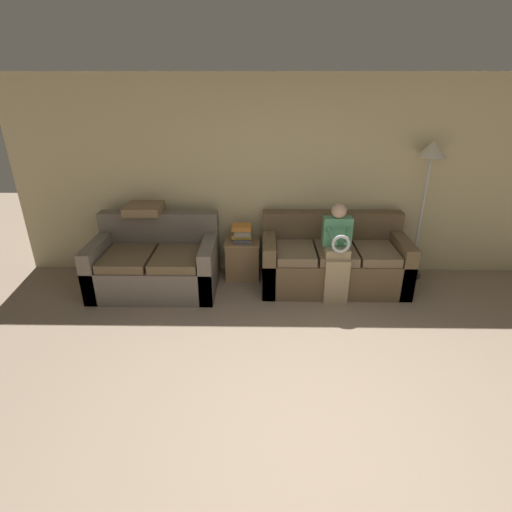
# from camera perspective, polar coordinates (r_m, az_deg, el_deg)

# --- Properties ---
(ground_plane) EXTENTS (14.00, 14.00, 0.00)m
(ground_plane) POSITION_cam_1_polar(r_m,az_deg,el_deg) (3.25, 8.56, -26.17)
(ground_plane) COLOR gray
(wall_back) EXTENTS (7.26, 0.06, 2.55)m
(wall_back) POSITION_cam_1_polar(r_m,az_deg,el_deg) (5.28, 5.30, 10.84)
(wall_back) COLOR #C6B789
(wall_back) RESTS_ON ground_plane
(couch_main) EXTENTS (1.81, 0.87, 0.89)m
(couch_main) POSITION_cam_1_polar(r_m,az_deg,el_deg) (5.22, 10.93, -0.70)
(couch_main) COLOR brown
(couch_main) RESTS_ON ground_plane
(couch_side) EXTENTS (1.53, 0.95, 0.90)m
(couch_side) POSITION_cam_1_polar(r_m,az_deg,el_deg) (5.22, -14.05, -1.12)
(couch_side) COLOR #70665B
(couch_side) RESTS_ON ground_plane
(child_left_seated) EXTENTS (0.34, 0.38, 1.17)m
(child_left_seated) POSITION_cam_1_polar(r_m,az_deg,el_deg) (4.77, 11.52, 0.91)
(child_left_seated) COLOR tan
(child_left_seated) RESTS_ON ground_plane
(side_shelf) EXTENTS (0.46, 0.40, 0.51)m
(side_shelf) POSITION_cam_1_polar(r_m,az_deg,el_deg) (5.36, -1.92, -0.29)
(side_shelf) COLOR #9E7A51
(side_shelf) RESTS_ON ground_plane
(book_stack) EXTENTS (0.26, 0.29, 0.22)m
(book_stack) POSITION_cam_1_polar(r_m,az_deg,el_deg) (5.23, -1.97, 3.25)
(book_stack) COLOR #4C4C56
(book_stack) RESTS_ON side_shelf
(floor_lamp) EXTENTS (0.34, 0.34, 1.80)m
(floor_lamp) POSITION_cam_1_polar(r_m,az_deg,el_deg) (5.39, 23.65, 12.14)
(floor_lamp) COLOR #2D2B28
(floor_lamp) RESTS_ON ground_plane
(throw_pillow) EXTENTS (0.45, 0.45, 0.10)m
(throw_pillow) POSITION_cam_1_polar(r_m,az_deg,el_deg) (5.34, -15.67, 6.58)
(throw_pillow) COLOR #846B4C
(throw_pillow) RESTS_ON couch_side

